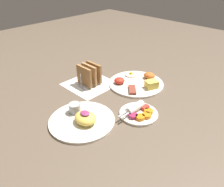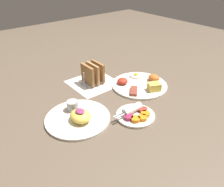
{
  "view_description": "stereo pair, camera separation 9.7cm",
  "coord_description": "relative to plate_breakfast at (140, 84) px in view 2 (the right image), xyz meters",
  "views": [
    {
      "loc": [
        0.57,
        -0.6,
        0.54
      ],
      "look_at": [
        -0.0,
        -0.01,
        0.03
      ],
      "focal_mm": 35.0,
      "sensor_mm": 36.0,
      "label": 1
    },
    {
      "loc": [
        0.64,
        -0.53,
        0.54
      ],
      "look_at": [
        -0.0,
        -0.01,
        0.03
      ],
      "focal_mm": 35.0,
      "sensor_mm": 36.0,
      "label": 2
    }
  ],
  "objects": [
    {
      "name": "ground_plane",
      "position": [
        0.01,
        -0.18,
        -0.01
      ],
      "size": [
        3.0,
        3.0,
        0.0
      ],
      "primitive_type": "plane",
      "color": "brown"
    },
    {
      "name": "napkin_flat",
      "position": [
        -0.17,
        -0.16,
        -0.01
      ],
      "size": [
        0.22,
        0.22,
        0.0
      ],
      "color": "white",
      "rests_on": "ground_plane"
    },
    {
      "name": "plate_breakfast",
      "position": [
        0.0,
        0.0,
        0.0
      ],
      "size": [
        0.27,
        0.27,
        0.05
      ],
      "color": "silver",
      "rests_on": "ground_plane"
    },
    {
      "name": "plate_condiments",
      "position": [
        0.16,
        -0.2,
        0.0
      ],
      "size": [
        0.16,
        0.17,
        0.04
      ],
      "color": "silver",
      "rests_on": "ground_plane"
    },
    {
      "name": "plate_foreground",
      "position": [
        0.03,
        -0.38,
        0.0
      ],
      "size": [
        0.26,
        0.26,
        0.06
      ],
      "color": "silver",
      "rests_on": "ground_plane"
    },
    {
      "name": "toast_rack",
      "position": [
        -0.17,
        -0.16,
        0.04
      ],
      "size": [
        0.1,
        0.12,
        0.1
      ],
      "color": "#B7B7BC",
      "rests_on": "ground_plane"
    }
  ]
}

